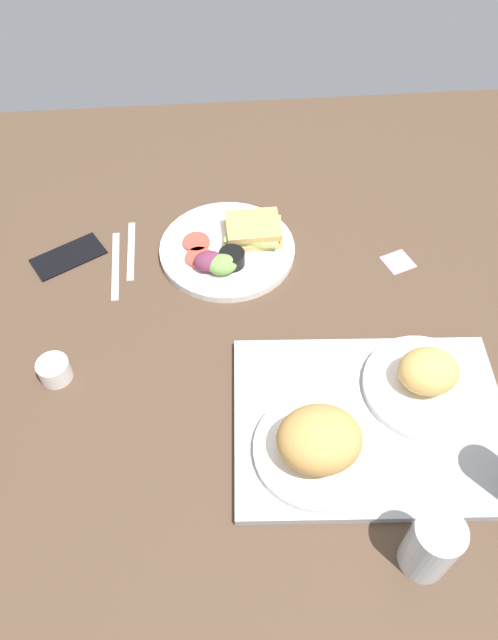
{
  "coord_description": "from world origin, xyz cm",
  "views": [
    {
      "loc": [
        7.62,
        69.53,
        88.12
      ],
      "look_at": [
        2.0,
        3.0,
        4.0
      ],
      "focal_mm": 33.36,
      "sensor_mm": 36.0,
      "label": 1
    }
  ],
  "objects_px": {
    "bread_plate_near": "(426,379)",
    "sticky_note": "(398,262)",
    "cell_phone": "(68,256)",
    "knife": "(115,265)",
    "plate_with_salad": "(230,247)",
    "fork": "(131,250)",
    "bread_plate_far": "(318,443)",
    "espresso_cup": "(54,370)",
    "drinking_glass": "(431,546)",
    "serving_tray": "(371,422)"
  },
  "relations": [
    {
      "from": "serving_tray",
      "to": "plate_with_salad",
      "type": "distance_m",
      "value": 0.46
    },
    {
      "from": "bread_plate_far",
      "to": "knife",
      "type": "height_order",
      "value": "bread_plate_far"
    },
    {
      "from": "knife",
      "to": "cell_phone",
      "type": "xyz_separation_m",
      "value": [
        0.1,
        -0.03,
        0.0
      ]
    },
    {
      "from": "serving_tray",
      "to": "bread_plate_near",
      "type": "height_order",
      "value": "bread_plate_near"
    },
    {
      "from": "plate_with_salad",
      "to": "cell_phone",
      "type": "height_order",
      "value": "plate_with_salad"
    },
    {
      "from": "drinking_glass",
      "to": "espresso_cup",
      "type": "distance_m",
      "value": 0.66
    },
    {
      "from": "bread_plate_near",
      "to": "espresso_cup",
      "type": "height_order",
      "value": "bread_plate_near"
    },
    {
      "from": "fork",
      "to": "sticky_note",
      "type": "distance_m",
      "value": 0.55
    },
    {
      "from": "plate_with_salad",
      "to": "sticky_note",
      "type": "distance_m",
      "value": 0.35
    },
    {
      "from": "fork",
      "to": "knife",
      "type": "distance_m",
      "value": 0.05
    },
    {
      "from": "drinking_glass",
      "to": "espresso_cup",
      "type": "xyz_separation_m",
      "value": [
        0.56,
        -0.36,
        -0.04
      ]
    },
    {
      "from": "plate_with_salad",
      "to": "fork",
      "type": "height_order",
      "value": "plate_with_salad"
    },
    {
      "from": "bread_plate_far",
      "to": "sticky_note",
      "type": "bearing_deg",
      "value": -119.53
    },
    {
      "from": "cell_phone",
      "to": "espresso_cup",
      "type": "bearing_deg",
      "value": 62.04
    },
    {
      "from": "espresso_cup",
      "to": "knife",
      "type": "xyz_separation_m",
      "value": [
        -0.09,
        -0.26,
        -0.02
      ]
    },
    {
      "from": "plate_with_salad",
      "to": "knife",
      "type": "relative_size",
      "value": 1.47
    },
    {
      "from": "fork",
      "to": "espresso_cup",
      "type": "bearing_deg",
      "value": -22.28
    },
    {
      "from": "espresso_cup",
      "to": "cell_phone",
      "type": "distance_m",
      "value": 0.3
    },
    {
      "from": "knife",
      "to": "serving_tray",
      "type": "bearing_deg",
      "value": 45.38
    },
    {
      "from": "drinking_glass",
      "to": "knife",
      "type": "bearing_deg",
      "value": -52.96
    },
    {
      "from": "serving_tray",
      "to": "bread_plate_near",
      "type": "bearing_deg",
      "value": -152.29
    },
    {
      "from": "drinking_glass",
      "to": "sticky_note",
      "type": "height_order",
      "value": "drinking_glass"
    },
    {
      "from": "bread_plate_far",
      "to": "drinking_glass",
      "type": "xyz_separation_m",
      "value": [
        -0.13,
        0.17,
        0.0
      ]
    },
    {
      "from": "bread_plate_near",
      "to": "espresso_cup",
      "type": "relative_size",
      "value": 3.7
    },
    {
      "from": "drinking_glass",
      "to": "knife",
      "type": "distance_m",
      "value": 0.78
    },
    {
      "from": "cell_phone",
      "to": "bread_plate_far",
      "type": "bearing_deg",
      "value": 101.83
    },
    {
      "from": "sticky_note",
      "to": "serving_tray",
      "type": "bearing_deg",
      "value": 69.4
    },
    {
      "from": "bread_plate_far",
      "to": "espresso_cup",
      "type": "distance_m",
      "value": 0.47
    },
    {
      "from": "serving_tray",
      "to": "plate_with_salad",
      "type": "bearing_deg",
      "value": -63.84
    },
    {
      "from": "plate_with_salad",
      "to": "drinking_glass",
      "type": "xyz_separation_m",
      "value": [
        -0.23,
        0.64,
        0.04
      ]
    },
    {
      "from": "bread_plate_near",
      "to": "drinking_glass",
      "type": "relative_size",
      "value": 1.74
    },
    {
      "from": "cell_phone",
      "to": "knife",
      "type": "bearing_deg",
      "value": 131.27
    },
    {
      "from": "bread_plate_near",
      "to": "sticky_note",
      "type": "xyz_separation_m",
      "value": [
        -0.04,
        -0.31,
        -0.04
      ]
    },
    {
      "from": "plate_with_salad",
      "to": "sticky_note",
      "type": "height_order",
      "value": "plate_with_salad"
    },
    {
      "from": "bread_plate_near",
      "to": "plate_with_salad",
      "type": "height_order",
      "value": "bread_plate_near"
    },
    {
      "from": "knife",
      "to": "bread_plate_near",
      "type": "bearing_deg",
      "value": 54.83
    },
    {
      "from": "fork",
      "to": "sticky_note",
      "type": "xyz_separation_m",
      "value": [
        -0.55,
        0.08,
        -0.0
      ]
    },
    {
      "from": "cell_phone",
      "to": "drinking_glass",
      "type": "bearing_deg",
      "value": 100.85
    },
    {
      "from": "serving_tray",
      "to": "espresso_cup",
      "type": "bearing_deg",
      "value": -14.74
    },
    {
      "from": "serving_tray",
      "to": "sticky_note",
      "type": "xyz_separation_m",
      "value": [
        -0.14,
        -0.36,
        -0.01
      ]
    },
    {
      "from": "drinking_glass",
      "to": "fork",
      "type": "bearing_deg",
      "value": -56.42
    },
    {
      "from": "serving_tray",
      "to": "plate_with_salad",
      "type": "xyz_separation_m",
      "value": [
        0.2,
        -0.42,
        0.01
      ]
    },
    {
      "from": "sticky_note",
      "to": "plate_with_salad",
      "type": "bearing_deg",
      "value": -8.94
    },
    {
      "from": "plate_with_salad",
      "to": "espresso_cup",
      "type": "height_order",
      "value": "plate_with_salad"
    },
    {
      "from": "bread_plate_near",
      "to": "serving_tray",
      "type": "bearing_deg",
      "value": 27.71
    },
    {
      "from": "espresso_cup",
      "to": "bread_plate_near",
      "type": "bearing_deg",
      "value": 172.13
    },
    {
      "from": "serving_tray",
      "to": "cell_phone",
      "type": "bearing_deg",
      "value": -38.83
    },
    {
      "from": "drinking_glass",
      "to": "fork",
      "type": "xyz_separation_m",
      "value": [
        0.44,
        -0.66,
        -0.06
      ]
    },
    {
      "from": "bread_plate_near",
      "to": "plate_with_salad",
      "type": "relative_size",
      "value": 0.74
    },
    {
      "from": "espresso_cup",
      "to": "sticky_note",
      "type": "relative_size",
      "value": 1.0
    }
  ]
}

